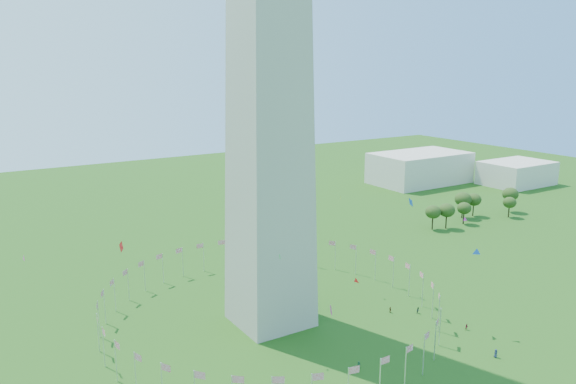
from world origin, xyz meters
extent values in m
cylinder|color=silver|center=(40.00, 50.00, 4.50)|extent=(0.24, 0.24, 9.00)
cylinder|color=silver|center=(39.39, 56.95, 4.50)|extent=(0.24, 0.24, 9.00)
cylinder|color=silver|center=(37.59, 63.68, 4.50)|extent=(0.24, 0.24, 9.00)
cylinder|color=silver|center=(34.64, 70.00, 4.50)|extent=(0.24, 0.24, 9.00)
cylinder|color=silver|center=(30.64, 75.71, 4.50)|extent=(0.24, 0.24, 9.00)
cylinder|color=silver|center=(25.71, 80.64, 4.50)|extent=(0.24, 0.24, 9.00)
cylinder|color=silver|center=(20.00, 84.64, 4.50)|extent=(0.24, 0.24, 9.00)
cylinder|color=silver|center=(13.68, 87.59, 4.50)|extent=(0.24, 0.24, 9.00)
cylinder|color=silver|center=(6.95, 89.39, 4.50)|extent=(0.24, 0.24, 9.00)
cylinder|color=silver|center=(0.00, 90.00, 4.50)|extent=(0.24, 0.24, 9.00)
cylinder|color=silver|center=(-6.95, 89.39, 4.50)|extent=(0.24, 0.24, 9.00)
cylinder|color=silver|center=(-13.68, 87.59, 4.50)|extent=(0.24, 0.24, 9.00)
cylinder|color=silver|center=(-20.00, 84.64, 4.50)|extent=(0.24, 0.24, 9.00)
cylinder|color=silver|center=(-25.71, 80.64, 4.50)|extent=(0.24, 0.24, 9.00)
cylinder|color=silver|center=(-30.64, 75.71, 4.50)|extent=(0.24, 0.24, 9.00)
cylinder|color=silver|center=(-34.64, 70.00, 4.50)|extent=(0.24, 0.24, 9.00)
cylinder|color=silver|center=(-37.59, 63.68, 4.50)|extent=(0.24, 0.24, 9.00)
cylinder|color=silver|center=(-39.39, 56.95, 4.50)|extent=(0.24, 0.24, 9.00)
cylinder|color=silver|center=(-40.00, 50.00, 4.50)|extent=(0.24, 0.24, 9.00)
cylinder|color=silver|center=(-39.39, 43.05, 4.50)|extent=(0.24, 0.24, 9.00)
cylinder|color=silver|center=(-37.59, 36.32, 4.50)|extent=(0.24, 0.24, 9.00)
cylinder|color=silver|center=(0.00, 10.00, 4.50)|extent=(0.24, 0.24, 9.00)
cylinder|color=silver|center=(6.95, 10.61, 4.50)|extent=(0.24, 0.24, 9.00)
cylinder|color=silver|center=(13.68, 12.41, 4.50)|extent=(0.24, 0.24, 9.00)
cylinder|color=silver|center=(20.00, 15.36, 4.50)|extent=(0.24, 0.24, 9.00)
cylinder|color=silver|center=(25.71, 19.36, 4.50)|extent=(0.24, 0.24, 9.00)
cylinder|color=silver|center=(30.64, 24.29, 4.50)|extent=(0.24, 0.24, 9.00)
cylinder|color=silver|center=(34.64, 30.00, 4.50)|extent=(0.24, 0.24, 9.00)
cylinder|color=silver|center=(37.59, 36.32, 4.50)|extent=(0.24, 0.24, 9.00)
cylinder|color=silver|center=(39.39, 43.05, 4.50)|extent=(0.24, 0.24, 9.00)
cube|color=beige|center=(150.00, 150.00, 8.00)|extent=(50.00, 30.00, 16.00)
cube|color=beige|center=(190.00, 120.00, 6.00)|extent=(35.00, 25.00, 12.00)
imported|color=black|center=(33.83, 33.94, 0.83)|extent=(0.98, 0.88, 1.65)
imported|color=#5B1514|center=(28.14, 38.00, 0.76)|extent=(0.81, 1.02, 1.51)
imported|color=#1C2741|center=(32.11, 9.18, 0.95)|extent=(0.85, 1.06, 1.90)
imported|color=#58141F|center=(36.94, 21.12, 0.78)|extent=(0.96, 0.92, 1.56)
imported|color=#183D28|center=(4.47, 21.46, 0.73)|extent=(0.86, 0.78, 1.46)
plane|color=blue|center=(38.24, 21.05, 19.18)|extent=(1.53, 1.62, 2.18)
plane|color=red|center=(-42.07, 23.07, 34.24)|extent=(0.08, 1.81, 1.81)
plane|color=#CC2699|center=(-52.65, 53.86, 25.03)|extent=(0.14, 1.43, 1.43)
plane|color=green|center=(-6.02, 35.60, 22.14)|extent=(0.89, 0.72, 1.12)
plane|color=blue|center=(17.62, 22.09, 33.59)|extent=(1.80, 0.95, 1.87)
plane|color=yellow|center=(27.25, 58.41, 25.93)|extent=(0.78, 0.94, 1.22)
plane|color=red|center=(10.90, 30.85, 14.69)|extent=(0.67, 1.37, 1.43)
plane|color=#CC2699|center=(4.35, 31.25, 9.14)|extent=(2.24, 0.84, 2.27)
plane|color=#CC2699|center=(40.24, 26.67, 25.42)|extent=(1.08, 0.47, 1.00)
plane|color=white|center=(36.19, 22.11, 13.84)|extent=(1.61, 1.46, 2.11)
ellipsoid|color=#304F1A|center=(91.57, 84.53, 4.63)|extent=(5.93, 5.93, 9.26)
ellipsoid|color=#304F1A|center=(97.05, 82.75, 4.83)|extent=(6.18, 6.18, 9.66)
ellipsoid|color=#304F1A|center=(107.64, 83.47, 4.29)|extent=(5.49, 5.49, 8.58)
ellipsoid|color=#304F1A|center=(114.14, 89.81, 5.29)|extent=(6.78, 6.78, 10.59)
ellipsoid|color=#304F1A|center=(120.30, 89.41, 4.69)|extent=(6.00, 6.00, 9.38)
ellipsoid|color=#304F1A|center=(131.21, 80.35, 4.18)|extent=(5.36, 5.36, 8.37)
ellipsoid|color=#304F1A|center=(138.73, 85.72, 5.17)|extent=(6.62, 6.62, 10.35)
camera|label=1|loc=(-63.94, -59.89, 61.60)|focal=35.00mm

